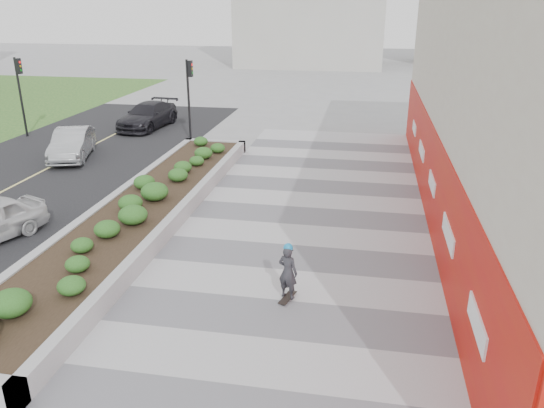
{
  "coord_description": "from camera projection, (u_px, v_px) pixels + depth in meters",
  "views": [
    {
      "loc": [
        1.76,
        -8.61,
        6.9
      ],
      "look_at": [
        -0.93,
        6.3,
        1.1
      ],
      "focal_mm": 35.0,
      "sensor_mm": 36.0,
      "label": 1
    }
  ],
  "objects": [
    {
      "name": "skateboarder",
      "position": [
        288.0,
        272.0,
        12.83
      ],
      "size": [
        0.59,
        0.75,
        1.53
      ],
      "rotation": [
        0.0,
        0.0,
        -0.28
      ],
      "color": "beige",
      "rests_on": "ground"
    },
    {
      "name": "ground",
      "position": [
        262.0,
        368.0,
        10.67
      ],
      "size": [
        160.0,
        160.0,
        0.0
      ],
      "primitive_type": "plane",
      "color": "gray",
      "rests_on": "ground"
    },
    {
      "name": "car_silver",
      "position": [
        72.0,
        144.0,
        24.74
      ],
      "size": [
        2.68,
        4.42,
        1.38
      ],
      "primitive_type": "imported",
      "rotation": [
        0.0,
        0.0,
        0.31
      ],
      "color": "#A8ABB0",
      "rests_on": "ground"
    },
    {
      "name": "manhole_cover",
      "position": [
        305.0,
        294.0,
        13.35
      ],
      "size": [
        0.44,
        0.44,
        0.01
      ],
      "primitive_type": "cylinder",
      "color": "#595654",
      "rests_on": "ground"
    },
    {
      "name": "traffic_signal_near",
      "position": [
        189.0,
        89.0,
        26.97
      ],
      "size": [
        0.33,
        0.28,
        4.2
      ],
      "color": "black",
      "rests_on": "ground"
    },
    {
      "name": "traffic_signal_far",
      "position": [
        20.0,
        85.0,
        28.03
      ],
      "size": [
        0.33,
        0.28,
        4.2
      ],
      "color": "black",
      "rests_on": "ground"
    },
    {
      "name": "building",
      "position": [
        539.0,
        103.0,
        16.35
      ],
      "size": [
        6.04,
        24.08,
        8.0
      ],
      "color": "#BBAEA0",
      "rests_on": "ground"
    },
    {
      "name": "walkway",
      "position": [
        285.0,
        292.0,
        13.43
      ],
      "size": [
        8.0,
        36.0,
        0.01
      ],
      "primitive_type": "cube",
      "color": "#A8A8AD",
      "rests_on": "ground"
    },
    {
      "name": "planter",
      "position": [
        143.0,
        207.0,
        17.87
      ],
      "size": [
        3.0,
        18.0,
        0.9
      ],
      "color": "#9E9EA0",
      "rests_on": "ground"
    },
    {
      "name": "car_dark",
      "position": [
        148.0,
        116.0,
        30.78
      ],
      "size": [
        2.45,
        5.07,
        1.42
      ],
      "primitive_type": "imported",
      "rotation": [
        0.0,
        0.0,
        -0.1
      ],
      "color": "black",
      "rests_on": "ground"
    }
  ]
}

